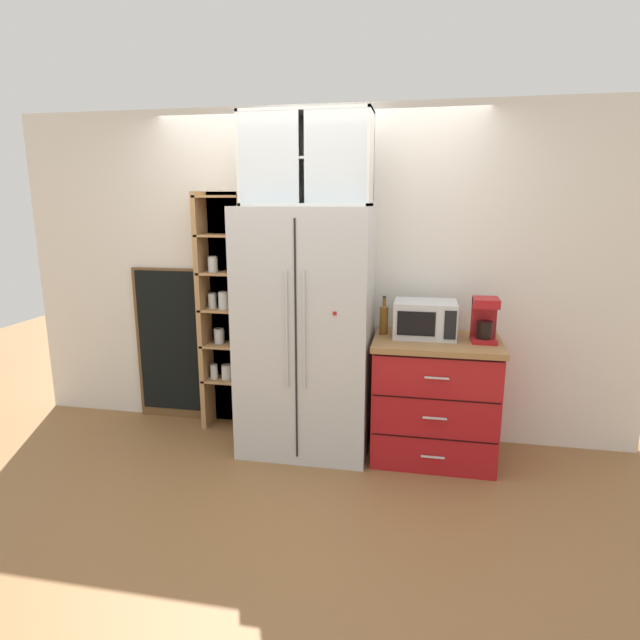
% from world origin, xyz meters
% --- Properties ---
extents(ground_plane, '(10.63, 10.63, 0.00)m').
position_xyz_m(ground_plane, '(0.00, 0.00, 0.00)').
color(ground_plane, olive).
extents(wall_back_cream, '(4.94, 0.10, 2.55)m').
position_xyz_m(wall_back_cream, '(0.00, 0.40, 1.27)').
color(wall_back_cream, silver).
rests_on(wall_back_cream, ground).
extents(refrigerator, '(0.95, 0.70, 1.82)m').
position_xyz_m(refrigerator, '(0.00, 0.01, 0.91)').
color(refrigerator, silver).
rests_on(refrigerator, ground).
extents(pantry_shelf_column, '(0.45, 0.26, 1.92)m').
position_xyz_m(pantry_shelf_column, '(-0.72, 0.29, 0.97)').
color(pantry_shelf_column, brown).
rests_on(pantry_shelf_column, ground).
extents(counter_cabinet, '(0.89, 0.67, 0.89)m').
position_xyz_m(counter_cabinet, '(0.95, 0.03, 0.45)').
color(counter_cabinet, '#A8161C').
rests_on(counter_cabinet, ground).
extents(microwave, '(0.44, 0.33, 0.26)m').
position_xyz_m(microwave, '(0.85, 0.08, 1.02)').
color(microwave, silver).
rests_on(microwave, counter_cabinet).
extents(coffee_maker, '(0.17, 0.20, 0.31)m').
position_xyz_m(coffee_maker, '(1.26, 0.04, 1.05)').
color(coffee_maker, '#A8161C').
rests_on(coffee_maker, counter_cabinet).
extents(mug_sage, '(0.12, 0.09, 0.08)m').
position_xyz_m(mug_sage, '(0.95, -0.01, 0.93)').
color(mug_sage, '#8CA37F').
rests_on(mug_sage, counter_cabinet).
extents(bottle_amber, '(0.06, 0.06, 0.28)m').
position_xyz_m(bottle_amber, '(0.56, 0.10, 1.02)').
color(bottle_amber, brown).
rests_on(bottle_amber, counter_cabinet).
extents(bottle_cobalt, '(0.07, 0.07, 0.26)m').
position_xyz_m(bottle_cobalt, '(0.95, 0.08, 1.00)').
color(bottle_cobalt, navy).
rests_on(bottle_cobalt, counter_cabinet).
extents(upper_cabinet, '(0.91, 0.32, 0.64)m').
position_xyz_m(upper_cabinet, '(0.00, 0.06, 2.13)').
color(upper_cabinet, silver).
rests_on(upper_cabinet, refrigerator).
extents(chalkboard_menu, '(0.60, 0.04, 1.31)m').
position_xyz_m(chalkboard_menu, '(-1.27, 0.33, 0.66)').
color(chalkboard_menu, brown).
rests_on(chalkboard_menu, ground).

